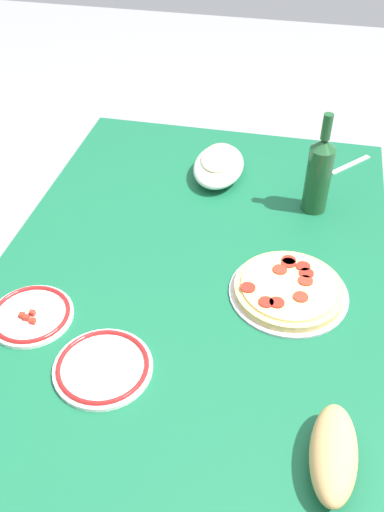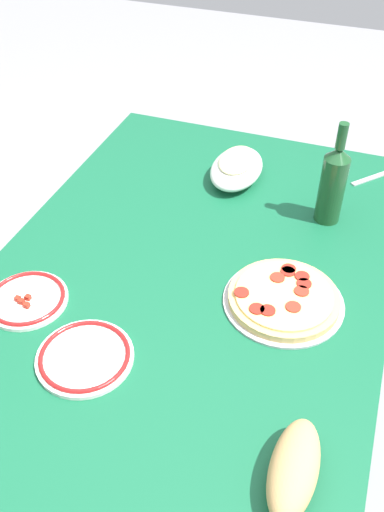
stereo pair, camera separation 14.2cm
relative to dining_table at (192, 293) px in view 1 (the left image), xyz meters
name	(u,v)px [view 1 (the left image)]	position (x,y,z in m)	size (l,w,h in m)	color
ground_plane	(192,422)	(0.00, 0.00, -0.61)	(8.00, 8.00, 0.00)	gray
dining_table	(192,293)	(0.00, 0.00, 0.00)	(1.41, 0.98, 0.71)	#145938
pepperoni_pizza	(289,289)	(0.05, 0.25, 0.12)	(0.29, 0.29, 0.03)	#B7B7BC
baked_pasta_dish	(219,164)	(-0.42, -0.01, 0.14)	(0.24, 0.15, 0.08)	white
wine_bottle	(319,173)	(-0.31, 0.29, 0.22)	(0.07, 0.07, 0.29)	#194723
side_plate_near	(103,367)	(0.36, -0.11, 0.11)	(0.21, 0.21, 0.02)	white
side_plate_far	(31,315)	(0.25, -0.32, 0.11)	(0.19, 0.19, 0.02)	white
bread_loaf	(333,454)	(0.48, 0.36, 0.14)	(0.20, 0.09, 0.08)	tan
fork_left	(350,165)	(-0.57, 0.39, 0.10)	(0.17, 0.02, 0.01)	#B7B7BC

